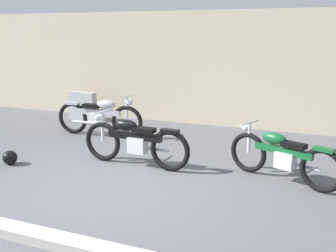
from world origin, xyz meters
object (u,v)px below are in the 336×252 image
Objects in this scene: helmet at (10,158)px; motorcycle_black at (134,141)px; stone_marker at (83,106)px; motorcycle_green at (282,156)px; motorcycle_silver at (100,116)px.

helmet is 2.25m from motorcycle_black.
motorcycle_green reaches higher than stone_marker.
motorcycle_green is (5.43, -2.57, 0.04)m from stone_marker.
motorcycle_green is at bearing -172.98° from motorcycle_black.
helmet is 2.39m from motorcycle_silver.
stone_marker is 3.68m from helmet.
stone_marker reaches higher than helmet.
stone_marker is 1.79m from motorcycle_silver.
stone_marker is at bearing 103.51° from helmet.
motorcycle_black is 1.13× the size of motorcycle_green.
motorcycle_silver is (-4.14, 1.34, 0.04)m from motorcycle_green.
motorcycle_silver is (-1.65, 1.54, 0.01)m from motorcycle_black.
motorcycle_silver is (0.44, 2.33, 0.33)m from helmet.
motorcycle_silver is at bearing 79.41° from helmet.
helmet is at bearing -76.49° from stone_marker.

